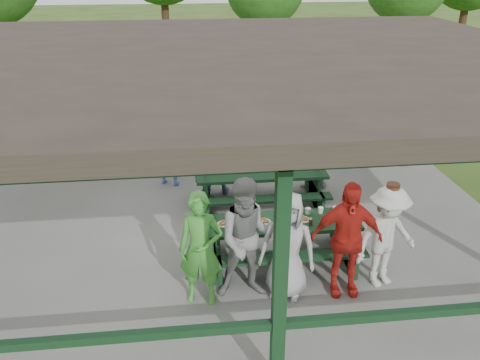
{
  "coord_description": "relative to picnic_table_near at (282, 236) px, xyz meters",
  "views": [
    {
      "loc": [
        -0.96,
        -8.23,
        4.83
      ],
      "look_at": [
        -0.02,
        -0.3,
        1.2
      ],
      "focal_mm": 38.0,
      "sensor_mm": 36.0,
      "label": 1
    }
  ],
  "objects": [
    {
      "name": "spectator_blue",
      "position": [
        -1.86,
        3.3,
        0.37
      ],
      "size": [
        0.72,
        0.62,
        1.67
      ],
      "primitive_type": "imported",
      "rotation": [
        0.0,
        0.0,
        2.71
      ],
      "color": "#3E5EA2",
      "rests_on": "concrete_slab"
    },
    {
      "name": "pickup_truck",
      "position": [
        2.46,
        9.79,
        0.21
      ],
      "size": [
        6.1,
        3.94,
        1.56
      ],
      "primitive_type": "imported",
      "rotation": [
        0.0,
        0.0,
        1.83
      ],
      "color": "silver",
      "rests_on": "ground"
    },
    {
      "name": "ground",
      "position": [
        -0.56,
        1.2,
        -0.57
      ],
      "size": [
        90.0,
        90.0,
        0.0
      ],
      "primitive_type": "plane",
      "color": "#2E4A17",
      "rests_on": "ground"
    },
    {
      "name": "contestant_white_fedora",
      "position": [
        1.42,
        -0.8,
        0.36
      ],
      "size": [
        1.2,
        0.9,
        1.7
      ],
      "rotation": [
        0.0,
        0.0,
        0.3
      ],
      "color": "beige",
      "rests_on": "concrete_slab"
    },
    {
      "name": "farm_trailer",
      "position": [
        -2.28,
        9.82,
        0.03
      ],
      "size": [
        3.51,
        2.08,
        1.22
      ],
      "rotation": [
        0.0,
        0.0,
        -0.27
      ],
      "color": "navy",
      "rests_on": "ground"
    },
    {
      "name": "concrete_slab",
      "position": [
        -0.56,
        1.2,
        -0.52
      ],
      "size": [
        10.0,
        8.0,
        0.1
      ],
      "primitive_type": "cube",
      "color": "slate",
      "rests_on": "ground"
    },
    {
      "name": "spectator_grey",
      "position": [
        1.19,
        2.8,
        0.31
      ],
      "size": [
        0.76,
        0.6,
        1.55
      ],
      "primitive_type": "imported",
      "rotation": [
        0.0,
        0.0,
        3.16
      ],
      "color": "#98989B",
      "rests_on": "concrete_slab"
    },
    {
      "name": "contestant_red",
      "position": [
        0.76,
        -0.91,
        0.43
      ],
      "size": [
        1.1,
        0.54,
        1.81
      ],
      "primitive_type": "imported",
      "rotation": [
        0.0,
        0.0,
        -0.09
      ],
      "color": "red",
      "rests_on": "concrete_slab"
    },
    {
      "name": "picnic_table_near",
      "position": [
        0.0,
        0.0,
        0.0
      ],
      "size": [
        2.49,
        1.39,
        0.75
      ],
      "color": "black",
      "rests_on": "concrete_slab"
    },
    {
      "name": "contestant_grey_left",
      "position": [
        -0.66,
        -0.81,
        0.47
      ],
      "size": [
        0.94,
        0.74,
        1.88
      ],
      "primitive_type": "imported",
      "rotation": [
        0.0,
        0.0,
        -0.04
      ],
      "color": "gray",
      "rests_on": "concrete_slab"
    },
    {
      "name": "contestant_green",
      "position": [
        -1.35,
        -0.88,
        0.4
      ],
      "size": [
        0.71,
        0.55,
        1.74
      ],
      "primitive_type": "imported",
      "rotation": [
        0.0,
        0.0,
        -0.22
      ],
      "color": "green",
      "rests_on": "concrete_slab"
    },
    {
      "name": "spectator_lblue",
      "position": [
        -0.88,
        2.75,
        0.32
      ],
      "size": [
        1.48,
        0.51,
        1.58
      ],
      "primitive_type": "imported",
      "rotation": [
        0.0,
        0.0,
        3.17
      ],
      "color": "#7FA2C4",
      "rests_on": "concrete_slab"
    },
    {
      "name": "table_setting",
      "position": [
        0.21,
        0.05,
        0.31
      ],
      "size": [
        2.33,
        0.45,
        0.1
      ],
      "color": "white",
      "rests_on": "picnic_table_near"
    },
    {
      "name": "contestant_grey_mid",
      "position": [
        -0.1,
        -0.87,
        0.36
      ],
      "size": [
        0.94,
        0.77,
        1.67
      ],
      "primitive_type": "imported",
      "rotation": [
        0.0,
        0.0,
        -0.33
      ],
      "color": "#9C9B9E",
      "rests_on": "concrete_slab"
    },
    {
      "name": "pavilion_structure",
      "position": [
        -0.56,
        1.2,
        2.6
      ],
      "size": [
        10.6,
        8.6,
        3.24
      ],
      "color": "black",
      "rests_on": "concrete_slab"
    },
    {
      "name": "picnic_table_far",
      "position": [
        -0.03,
        2.0,
        0.0
      ],
      "size": [
        2.57,
        1.39,
        0.75
      ],
      "color": "black",
      "rests_on": "concrete_slab"
    }
  ]
}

